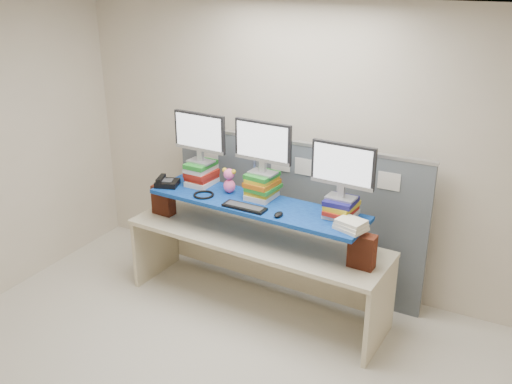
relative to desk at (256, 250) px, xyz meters
The scene contains 18 objects.
room 1.48m from the desk, 83.28° to the right, with size 5.00×4.00×2.80m.
cubicle_partition 0.59m from the desk, 75.05° to the left, with size 2.60×0.06×1.53m.
desk is the anchor object (origin of this frame).
brick_pier_left 1.08m from the desk, behind, with size 0.22×0.12×0.29m, color maroon.
brick_pier_right 1.08m from the desk, ahead, with size 0.22×0.12×0.29m, color maroon.
blue_board 0.46m from the desk, ahead, with size 2.04×0.51×0.04m, color navy.
book_stack_left 0.92m from the desk, 166.77° to the left, with size 0.26×0.32×0.22m.
book_stack_center 0.61m from the desk, 90.91° to the left, with size 0.28×0.32×0.24m.
book_stack_right 0.96m from the desk, ahead, with size 0.26×0.33×0.16m.
monitor_left 1.20m from the desk, 166.94° to the left, with size 0.55×0.17×0.48m.
monitor_center 1.00m from the desk, 87.28° to the left, with size 0.55×0.17×0.48m.
monitor_right 1.19m from the desk, ahead, with size 0.55×0.17×0.48m.
keyboard 0.52m from the desk, 99.46° to the right, with size 0.40×0.15×0.03m.
mouse 0.61m from the desk, 30.02° to the right, with size 0.06×0.12×0.04m, color black.
desk_phone 1.08m from the desk, behind, with size 0.26×0.25×0.09m.
headset 0.71m from the desk, 169.89° to the right, with size 0.19×0.19×0.02m, color black.
plush_toy 0.69m from the desk, 164.56° to the left, with size 0.14×0.10×0.24m.
binder_stack 1.08m from the desk, ahead, with size 0.28×0.25×0.09m.
Camera 1 is at (2.03, -2.91, 3.09)m, focal length 40.00 mm.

